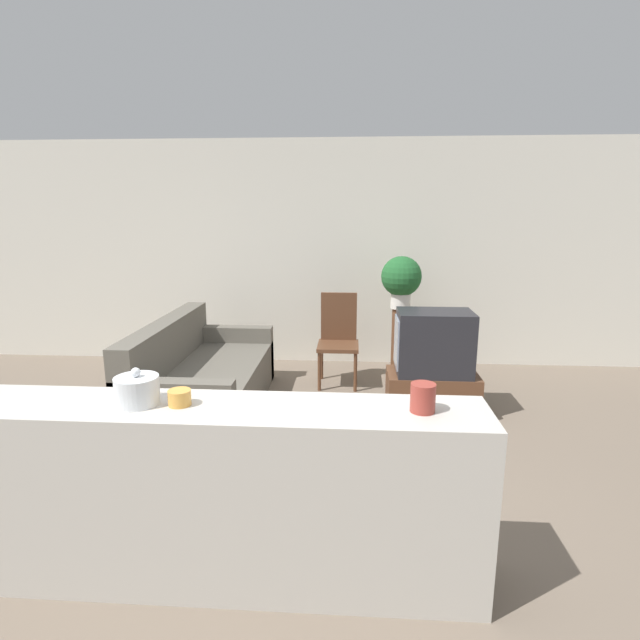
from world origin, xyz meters
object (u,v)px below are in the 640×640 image
(television, at_px, (434,343))
(decorative_bowl, at_px, (137,390))
(couch, at_px, (202,380))
(wooden_chair, at_px, (338,336))
(potted_plant, at_px, (401,278))

(television, height_order, decorative_bowl, decorative_bowl)
(couch, relative_size, wooden_chair, 1.97)
(television, height_order, wooden_chair, wooden_chair)
(couch, distance_m, decorative_bowl, 2.35)
(couch, distance_m, television, 2.21)
(couch, bearing_deg, decorative_bowl, -80.11)
(couch, relative_size, potted_plant, 3.39)
(television, xyz_separation_m, decorative_bowl, (-1.79, -2.23, 0.33))
(wooden_chair, bearing_deg, potted_plant, 14.93)
(couch, height_order, wooden_chair, wooden_chair)
(couch, bearing_deg, television, 1.04)
(wooden_chair, relative_size, potted_plant, 1.72)
(couch, bearing_deg, potted_plant, 28.01)
(couch, xyz_separation_m, potted_plant, (1.95, 1.04, 0.85))
(wooden_chair, xyz_separation_m, decorative_bowl, (-0.89, -3.05, 0.49))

